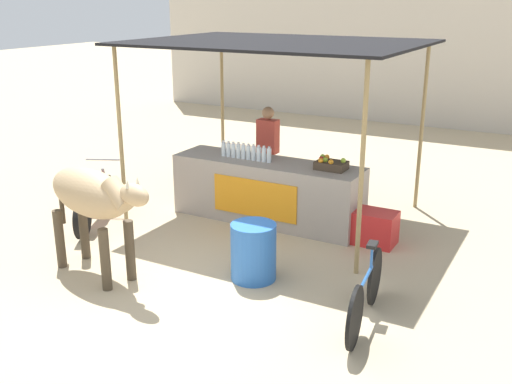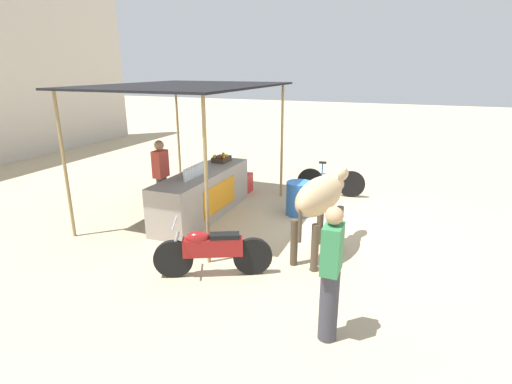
{
  "view_description": "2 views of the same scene",
  "coord_description": "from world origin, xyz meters",
  "px_view_note": "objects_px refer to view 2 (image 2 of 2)",
  "views": [
    {
      "loc": [
        4.12,
        -5.63,
        3.36
      ],
      "look_at": [
        0.33,
        1.25,
        0.79
      ],
      "focal_mm": 42.0,
      "sensor_mm": 36.0,
      "label": 1
    },
    {
      "loc": [
        -7.12,
        -1.83,
        3.07
      ],
      "look_at": [
        -0.35,
        0.84,
        0.78
      ],
      "focal_mm": 28.0,
      "sensor_mm": 36.0,
      "label": 2
    }
  ],
  "objects_px": {
    "motorcycle_parked": "(212,250)",
    "fruit_crate": "(221,159)",
    "passerby_on_street": "(331,274)",
    "cow": "(321,197)",
    "cooler_box": "(241,184)",
    "bicycle_leaning": "(330,182)",
    "water_barrel": "(299,198)",
    "vendor_behind_counter": "(161,178)",
    "stall_counter": "(203,194)"
  },
  "relations": [
    {
      "from": "fruit_crate",
      "to": "passerby_on_street",
      "type": "distance_m",
      "value": 5.33
    },
    {
      "from": "vendor_behind_counter",
      "to": "cooler_box",
      "type": "bearing_deg",
      "value": -21.4
    },
    {
      "from": "cow",
      "to": "passerby_on_street",
      "type": "height_order",
      "value": "passerby_on_street"
    },
    {
      "from": "vendor_behind_counter",
      "to": "cooler_box",
      "type": "distance_m",
      "value": 2.41
    },
    {
      "from": "water_barrel",
      "to": "fruit_crate",
      "type": "bearing_deg",
      "value": 84.04
    },
    {
      "from": "fruit_crate",
      "to": "vendor_behind_counter",
      "type": "relative_size",
      "value": 0.27
    },
    {
      "from": "cooler_box",
      "to": "bicycle_leaning",
      "type": "bearing_deg",
      "value": -74.39
    },
    {
      "from": "fruit_crate",
      "to": "vendor_behind_counter",
      "type": "bearing_deg",
      "value": 153.48
    },
    {
      "from": "motorcycle_parked",
      "to": "fruit_crate",
      "type": "bearing_deg",
      "value": 23.72
    },
    {
      "from": "water_barrel",
      "to": "cow",
      "type": "xyz_separation_m",
      "value": [
        -1.77,
        -0.85,
        0.67
      ]
    },
    {
      "from": "water_barrel",
      "to": "cooler_box",
      "type": "bearing_deg",
      "value": 61.77
    },
    {
      "from": "stall_counter",
      "to": "cow",
      "type": "relative_size",
      "value": 1.62
    },
    {
      "from": "water_barrel",
      "to": "bicycle_leaning",
      "type": "relative_size",
      "value": 0.44
    },
    {
      "from": "water_barrel",
      "to": "cow",
      "type": "relative_size",
      "value": 0.39
    },
    {
      "from": "bicycle_leaning",
      "to": "passerby_on_street",
      "type": "relative_size",
      "value": 1.0
    },
    {
      "from": "bicycle_leaning",
      "to": "cow",
      "type": "bearing_deg",
      "value": -171.72
    },
    {
      "from": "stall_counter",
      "to": "cooler_box",
      "type": "xyz_separation_m",
      "value": [
        1.78,
        -0.1,
        -0.24
      ]
    },
    {
      "from": "stall_counter",
      "to": "motorcycle_parked",
      "type": "distance_m",
      "value": 2.66
    },
    {
      "from": "cooler_box",
      "to": "bicycle_leaning",
      "type": "xyz_separation_m",
      "value": [
        0.6,
        -2.16,
        0.11
      ]
    },
    {
      "from": "bicycle_leaning",
      "to": "passerby_on_street",
      "type": "bearing_deg",
      "value": -168.8
    },
    {
      "from": "stall_counter",
      "to": "cow",
      "type": "bearing_deg",
      "value": -109.26
    },
    {
      "from": "cooler_box",
      "to": "motorcycle_parked",
      "type": "relative_size",
      "value": 0.36
    },
    {
      "from": "vendor_behind_counter",
      "to": "cooler_box",
      "type": "height_order",
      "value": "vendor_behind_counter"
    },
    {
      "from": "fruit_crate",
      "to": "vendor_behind_counter",
      "type": "height_order",
      "value": "vendor_behind_counter"
    },
    {
      "from": "vendor_behind_counter",
      "to": "bicycle_leaning",
      "type": "bearing_deg",
      "value": -47.36
    },
    {
      "from": "motorcycle_parked",
      "to": "passerby_on_street",
      "type": "relative_size",
      "value": 1.0
    },
    {
      "from": "cow",
      "to": "motorcycle_parked",
      "type": "relative_size",
      "value": 1.12
    },
    {
      "from": "stall_counter",
      "to": "passerby_on_street",
      "type": "relative_size",
      "value": 1.82
    },
    {
      "from": "passerby_on_street",
      "to": "motorcycle_parked",
      "type": "bearing_deg",
      "value": 67.03
    },
    {
      "from": "fruit_crate",
      "to": "water_barrel",
      "type": "bearing_deg",
      "value": -95.96
    },
    {
      "from": "stall_counter",
      "to": "fruit_crate",
      "type": "relative_size",
      "value": 6.82
    },
    {
      "from": "motorcycle_parked",
      "to": "bicycle_leaning",
      "type": "height_order",
      "value": "motorcycle_parked"
    },
    {
      "from": "fruit_crate",
      "to": "cooler_box",
      "type": "xyz_separation_m",
      "value": [
        0.76,
        -0.15,
        -0.79
      ]
    },
    {
      "from": "vendor_behind_counter",
      "to": "passerby_on_street",
      "type": "distance_m",
      "value": 4.91
    },
    {
      "from": "cow",
      "to": "passerby_on_street",
      "type": "xyz_separation_m",
      "value": [
        -2.13,
        -0.6,
        -0.18
      ]
    },
    {
      "from": "vendor_behind_counter",
      "to": "water_barrel",
      "type": "height_order",
      "value": "vendor_behind_counter"
    },
    {
      "from": "fruit_crate",
      "to": "motorcycle_parked",
      "type": "bearing_deg",
      "value": -156.28
    },
    {
      "from": "stall_counter",
      "to": "fruit_crate",
      "type": "xyz_separation_m",
      "value": [
        1.02,
        0.05,
        0.55
      ]
    },
    {
      "from": "stall_counter",
      "to": "cooler_box",
      "type": "distance_m",
      "value": 1.8
    },
    {
      "from": "vendor_behind_counter",
      "to": "bicycle_leaning",
      "type": "relative_size",
      "value": 1.0
    },
    {
      "from": "cooler_box",
      "to": "passerby_on_street",
      "type": "distance_m",
      "value": 5.89
    },
    {
      "from": "fruit_crate",
      "to": "vendor_behind_counter",
      "type": "distance_m",
      "value": 1.58
    },
    {
      "from": "passerby_on_street",
      "to": "fruit_crate",
      "type": "bearing_deg",
      "value": 39.55
    },
    {
      "from": "cow",
      "to": "motorcycle_parked",
      "type": "distance_m",
      "value": 1.98
    },
    {
      "from": "bicycle_leaning",
      "to": "cooler_box",
      "type": "bearing_deg",
      "value": 105.61
    },
    {
      "from": "cow",
      "to": "cooler_box",
      "type": "bearing_deg",
      "value": 44.01
    },
    {
      "from": "cow",
      "to": "fruit_crate",
      "type": "bearing_deg",
      "value": 54.73
    },
    {
      "from": "cooler_box",
      "to": "fruit_crate",
      "type": "bearing_deg",
      "value": 169.0
    },
    {
      "from": "fruit_crate",
      "to": "cow",
      "type": "distance_m",
      "value": 3.42
    },
    {
      "from": "stall_counter",
      "to": "passerby_on_street",
      "type": "distance_m",
      "value": 4.57
    }
  ]
}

